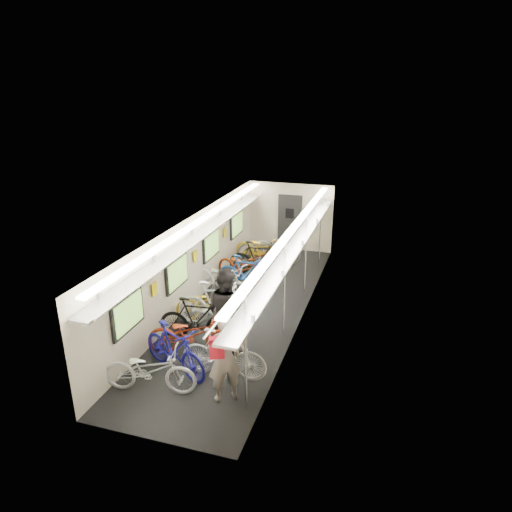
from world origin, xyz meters
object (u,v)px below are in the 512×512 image
Objects in this scene: passenger_near at (224,359)px; passenger_mid at (226,309)px; backpack at (217,348)px; bicycle_0 at (150,370)px; bicycle_1 at (174,349)px.

passenger_mid reaches higher than passenger_near.
passenger_mid is 5.00× the size of backpack.
passenger_mid is 2.13m from backpack.
bicycle_0 is 1.51m from passenger_near.
passenger_mid is (0.83, 1.93, 0.47)m from bicycle_0.
bicycle_1 is at bearing -58.81° from passenger_near.
passenger_mid is at bearing -108.03° from passenger_near.
bicycle_0 is 1.64m from backpack.
passenger_near reaches higher than bicycle_0.
bicycle_1 is (0.17, 0.70, 0.06)m from bicycle_0.
bicycle_1 reaches higher than bicycle_0.
bicycle_0 is 1.03× the size of passenger_near.
bicycle_1 is 0.95× the size of passenger_mid.
passenger_mid reaches higher than backpack.
bicycle_1 is 1.02× the size of passenger_near.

